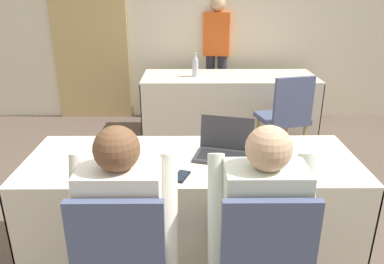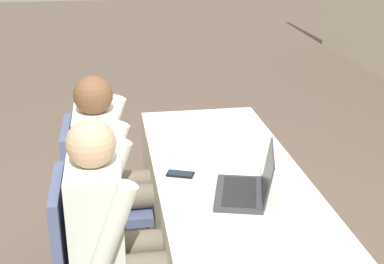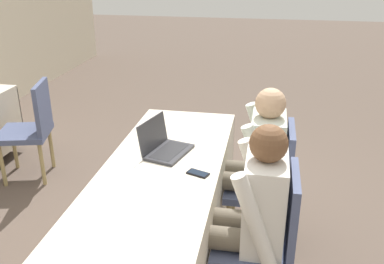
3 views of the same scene
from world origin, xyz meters
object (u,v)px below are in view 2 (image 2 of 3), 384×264
laptop (248,187)px  person_checkered_shirt (113,167)px  chair_near_left (95,195)px  chair_near_right (94,264)px  person_white_shirt (116,231)px  cell_phone (180,174)px

laptop → person_checkered_shirt: (-0.52, -0.60, -0.10)m
chair_near_left → chair_near_right: same height
chair_near_right → person_checkered_shirt: person_checkered_shirt is taller
chair_near_right → person_white_shirt: (0.00, 0.10, 0.16)m
cell_phone → chair_near_left: size_ratio=0.16×
chair_near_left → chair_near_right: (0.64, 0.00, 0.00)m
laptop → chair_near_left: size_ratio=0.43×
chair_near_left → person_checkered_shirt: 0.19m
laptop → cell_phone: 0.38m
chair_near_right → chair_near_left: bearing=0.0°
person_white_shirt → chair_near_left: bearing=9.2°
cell_phone → person_white_shirt: bearing=-20.0°
chair_near_left → person_white_shirt: bearing=-170.8°
laptop → chair_near_left: bearing=-111.1°
cell_phone → chair_near_left: 0.55m
chair_near_right → person_white_shirt: bearing=-90.0°
cell_phone → person_checkered_shirt: 0.42m
chair_near_left → chair_near_right: bearing=-180.0°
chair_near_left → person_checkered_shirt: (0.00, 0.10, 0.16)m
laptop → cell_phone: laptop is taller
laptop → chair_near_right: laptop is taller
laptop → chair_near_right: (0.12, -0.71, -0.26)m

